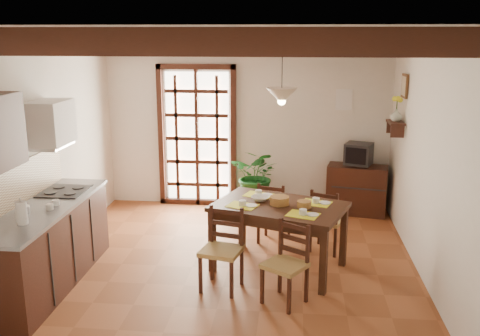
# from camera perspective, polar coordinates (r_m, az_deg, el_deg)

# --- Properties ---
(ground_plane) EXTENTS (5.00, 5.00, 0.00)m
(ground_plane) POSITION_cam_1_polar(r_m,az_deg,el_deg) (6.53, -1.25, -10.67)
(ground_plane) COLOR brown
(room_shell) EXTENTS (4.52, 5.02, 2.81)m
(room_shell) POSITION_cam_1_polar(r_m,az_deg,el_deg) (6.00, -1.34, 5.26)
(room_shell) COLOR silver
(room_shell) RESTS_ON ground_plane
(ceiling_beams) EXTENTS (4.50, 4.34, 0.20)m
(ceiling_beams) POSITION_cam_1_polar(r_m,az_deg,el_deg) (5.93, -1.39, 13.64)
(ceiling_beams) COLOR black
(ceiling_beams) RESTS_ON room_shell
(french_door) EXTENTS (1.26, 0.11, 2.32)m
(french_door) POSITION_cam_1_polar(r_m,az_deg,el_deg) (8.61, -4.59, 3.65)
(french_door) COLOR white
(french_door) RESTS_ON ground_plane
(kitchen_counter) EXTENTS (0.64, 2.25, 1.38)m
(kitchen_counter) POSITION_cam_1_polar(r_m,az_deg,el_deg) (6.35, -19.94, -7.68)
(kitchen_counter) COLOR black
(kitchen_counter) RESTS_ON ground_plane
(range_hood) EXTENTS (0.38, 0.60, 0.54)m
(range_hood) POSITION_cam_1_polar(r_m,az_deg,el_deg) (6.54, -19.57, 4.47)
(range_hood) COLOR white
(range_hood) RESTS_ON room_shell
(counter_items) EXTENTS (0.50, 1.43, 0.25)m
(counter_items) POSITION_cam_1_polar(r_m,az_deg,el_deg) (6.27, -19.96, -3.26)
(counter_items) COLOR black
(counter_items) RESTS_ON kitchen_counter
(dining_table) EXTENTS (1.71, 1.39, 0.80)m
(dining_table) POSITION_cam_1_polar(r_m,az_deg,el_deg) (6.30, 4.21, -4.80)
(dining_table) COLOR #351C11
(dining_table) RESTS_ON ground_plane
(chair_near_left) EXTENTS (0.50, 0.48, 0.90)m
(chair_near_left) POSITION_cam_1_polar(r_m,az_deg,el_deg) (5.96, -1.95, -10.24)
(chair_near_left) COLOR #A78547
(chair_near_left) RESTS_ON ground_plane
(chair_near_right) EXTENTS (0.54, 0.53, 0.86)m
(chair_near_right) POSITION_cam_1_polar(r_m,az_deg,el_deg) (5.69, 4.84, -11.68)
(chair_near_right) COLOR #A78547
(chair_near_right) RESTS_ON ground_plane
(chair_far_left) EXTENTS (0.47, 0.46, 0.84)m
(chair_far_left) POSITION_cam_1_polar(r_m,az_deg,el_deg) (7.24, 3.62, -5.88)
(chair_far_left) COLOR #A78547
(chair_far_left) RESTS_ON ground_plane
(chair_far_right) EXTENTS (0.50, 0.49, 0.84)m
(chair_far_right) POSITION_cam_1_polar(r_m,az_deg,el_deg) (7.02, 9.24, -6.71)
(chair_far_right) COLOR #A78547
(chair_far_right) RESTS_ON ground_plane
(table_setting) EXTENTS (1.08, 0.72, 0.10)m
(table_setting) POSITION_cam_1_polar(r_m,az_deg,el_deg) (6.25, 4.24, -3.21)
(table_setting) COLOR yellow
(table_setting) RESTS_ON dining_table
(table_bowl) EXTENTS (0.26, 0.26, 0.05)m
(table_bowl) POSITION_cam_1_polar(r_m,az_deg,el_deg) (6.41, 2.20, -3.24)
(table_bowl) COLOR white
(table_bowl) RESTS_ON dining_table
(sideboard) EXTENTS (0.96, 0.56, 0.77)m
(sideboard) POSITION_cam_1_polar(r_m,az_deg,el_deg) (8.50, 12.34, -2.27)
(sideboard) COLOR black
(sideboard) RESTS_ON ground_plane
(crt_tv) EXTENTS (0.48, 0.47, 0.33)m
(crt_tv) POSITION_cam_1_polar(r_m,az_deg,el_deg) (8.36, 12.55, 1.49)
(crt_tv) COLOR black
(crt_tv) RESTS_ON sideboard
(fuse_box) EXTENTS (0.25, 0.03, 0.32)m
(fuse_box) POSITION_cam_1_polar(r_m,az_deg,el_deg) (8.45, 11.02, 7.17)
(fuse_box) COLOR white
(fuse_box) RESTS_ON room_shell
(plant_pot) EXTENTS (0.39, 0.39, 0.24)m
(plant_pot) POSITION_cam_1_polar(r_m,az_deg,el_deg) (8.42, 1.84, -4.05)
(plant_pot) COLOR maroon
(plant_pot) RESTS_ON ground_plane
(potted_plant) EXTENTS (2.43, 2.25, 2.21)m
(potted_plant) POSITION_cam_1_polar(r_m,az_deg,el_deg) (8.29, 1.87, -1.03)
(potted_plant) COLOR #144C19
(potted_plant) RESTS_ON ground_plane
(wall_shelf) EXTENTS (0.20, 0.42, 0.20)m
(wall_shelf) POSITION_cam_1_polar(r_m,az_deg,el_deg) (7.71, 16.25, 4.41)
(wall_shelf) COLOR black
(wall_shelf) RESTS_ON room_shell
(shelf_vase) EXTENTS (0.15, 0.15, 0.15)m
(shelf_vase) POSITION_cam_1_polar(r_m,az_deg,el_deg) (7.69, 16.32, 5.43)
(shelf_vase) COLOR #B2BFB2
(shelf_vase) RESTS_ON wall_shelf
(shelf_flowers) EXTENTS (0.14, 0.14, 0.36)m
(shelf_flowers) POSITION_cam_1_polar(r_m,az_deg,el_deg) (7.66, 16.43, 6.96)
(shelf_flowers) COLOR yellow
(shelf_flowers) RESTS_ON shelf_vase
(framed_picture) EXTENTS (0.03, 0.32, 0.32)m
(framed_picture) POSITION_cam_1_polar(r_m,az_deg,el_deg) (7.66, 17.15, 8.36)
(framed_picture) COLOR brown
(framed_picture) RESTS_ON room_shell
(pendant_lamp) EXTENTS (0.36, 0.36, 0.84)m
(pendant_lamp) POSITION_cam_1_polar(r_m,az_deg,el_deg) (6.10, 4.47, 7.86)
(pendant_lamp) COLOR black
(pendant_lamp) RESTS_ON room_shell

